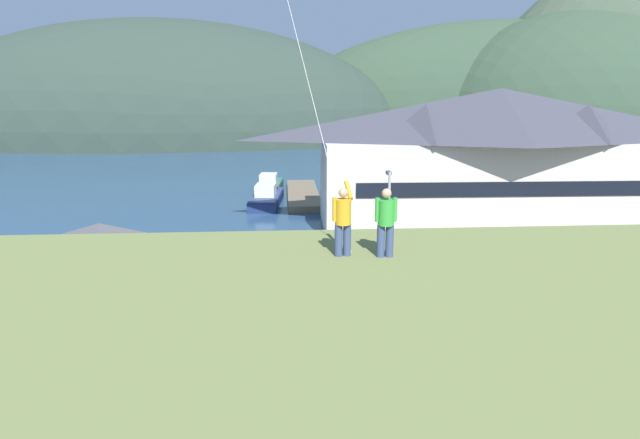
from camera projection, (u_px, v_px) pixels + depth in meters
ground_plane at (363, 353)px, 21.82m from camera, size 600.00×600.00×0.00m
parking_lot_pad at (349, 305)px, 26.66m from camera, size 40.00×20.00×0.10m
bay_water at (306, 165)px, 80.01m from camera, size 360.00×84.00×0.03m
far_hill_west_ridge at (161, 139)px, 127.16m from camera, size 121.77×65.19×56.04m
far_hill_east_peak at (505, 135)px, 141.95m from camera, size 131.92×49.45×59.87m
far_hill_center_saddle at (574, 137)px, 134.42m from camera, size 84.34×63.64×62.23m
harbor_lodge at (497, 155)px, 41.56m from camera, size 29.81×10.34×11.14m
storage_shed_near_lot at (104, 274)px, 23.85m from camera, size 8.33×5.36×4.98m
wharf_dock at (303, 195)px, 54.63m from camera, size 3.20×15.24×0.70m
moored_boat_wharfside at (269, 186)px, 57.73m from camera, size 3.16×8.22×2.16m
moored_boat_outer_mooring at (336, 191)px, 54.90m from camera, size 2.91×7.64×2.16m
moored_boat_inner_slip at (266, 198)px, 51.04m from camera, size 3.38×8.59×2.16m
parked_car_corner_spot at (577, 317)px, 22.77m from camera, size 4.26×2.16×1.82m
parked_car_mid_row_center at (466, 267)px, 29.45m from camera, size 4.23×2.12×1.82m
parked_car_back_row_left at (56, 278)px, 27.68m from camera, size 4.34×2.35×1.82m
parked_car_lone_by_shed at (462, 316)px, 22.92m from camera, size 4.35×2.37×1.82m
parked_car_front_row_end at (590, 273)px, 28.40m from camera, size 4.23×2.11×1.82m
parking_light_pole at (388, 213)px, 31.41m from camera, size 0.24×0.78×6.05m
person_kite_flyer at (343, 219)px, 12.85m from camera, size 0.52×0.69×1.86m
person_companion at (386, 221)px, 12.77m from camera, size 0.55×0.40×1.74m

